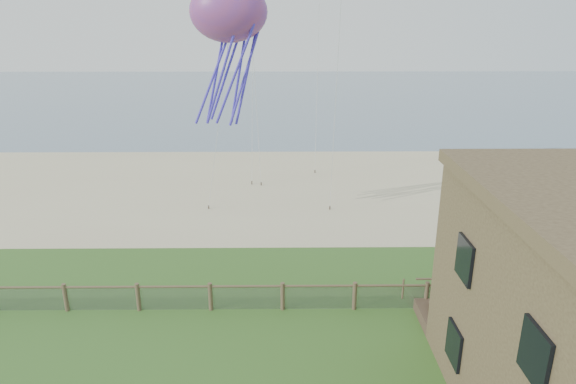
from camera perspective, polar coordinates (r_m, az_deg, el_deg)
sand_beach at (r=36.64m, az=-0.61°, el=0.52°), size 72.00×20.00×0.02m
ocean at (r=79.58m, az=-0.62°, el=10.71°), size 160.00×68.00×0.02m
chainlink_fence at (r=21.80m, az=-0.60°, el=-11.68°), size 36.20×0.20×1.25m
picnic_table at (r=22.10m, az=18.06°, el=-12.61°), size 2.24×1.81×0.87m
octopus_kite at (r=27.67m, az=-6.48°, el=15.17°), size 4.38×3.66×7.74m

